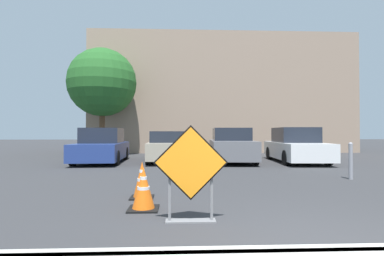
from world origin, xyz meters
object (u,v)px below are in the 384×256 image
object	(u,v)px
road_closed_sign	(191,170)
parked_car_third	(231,146)
traffic_cone_nearest	(144,189)
traffic_cone_second	(142,180)
parked_car_nearest	(102,147)
parked_car_fourth	(296,146)
parked_car_second	(167,147)
bollard_nearest	(351,160)

from	to	relation	value
road_closed_sign	parked_car_third	bearing A→B (deg)	76.31
traffic_cone_nearest	parked_car_third	world-z (taller)	parked_car_third
traffic_cone_second	parked_car_nearest	distance (m)	7.90
traffic_cone_second	parked_car_nearest	world-z (taller)	parked_car_nearest
road_closed_sign	parked_car_fourth	distance (m)	10.23
road_closed_sign	parked_car_second	size ratio (longest dim) A/B	0.32
traffic_cone_nearest	traffic_cone_second	world-z (taller)	traffic_cone_second
parked_car_second	parked_car_third	bearing A→B (deg)	167.85
parked_car_third	parked_car_fourth	world-z (taller)	parked_car_fourth
traffic_cone_nearest	parked_car_nearest	size ratio (longest dim) A/B	0.17
traffic_cone_second	parked_car_nearest	size ratio (longest dim) A/B	0.17
parked_car_second	parked_car_fourth	size ratio (longest dim) A/B	0.97
parked_car_nearest	bollard_nearest	bearing A→B (deg)	145.35
parked_car_second	traffic_cone_second	bearing A→B (deg)	85.55
traffic_cone_second	bollard_nearest	xyz separation A→B (m)	(5.58, 2.17, 0.19)
parked_car_nearest	parked_car_second	bearing A→B (deg)	-174.81
parked_car_second	parked_car_fourth	bearing A→B (deg)	171.18
road_closed_sign	parked_car_second	world-z (taller)	road_closed_sign
traffic_cone_second	parked_car_third	xyz separation A→B (m)	(3.11, 7.33, 0.35)
road_closed_sign	traffic_cone_second	bearing A→B (deg)	118.58
road_closed_sign	traffic_cone_nearest	bearing A→B (deg)	135.41
parked_car_second	bollard_nearest	size ratio (longest dim) A/B	4.27
traffic_cone_nearest	traffic_cone_second	distance (m)	0.92
parked_car_fourth	parked_car_second	bearing A→B (deg)	-2.50
parked_car_third	bollard_nearest	size ratio (longest dim) A/B	4.08
road_closed_sign	traffic_cone_second	world-z (taller)	road_closed_sign
parked_car_third	parked_car_fourth	bearing A→B (deg)	-178.95
parked_car_nearest	parked_car_fourth	distance (m)	8.68
traffic_cone_nearest	parked_car_nearest	bearing A→B (deg)	108.64
parked_car_nearest	parked_car_second	distance (m)	2.92
road_closed_sign	bollard_nearest	size ratio (longest dim) A/B	1.36
road_closed_sign	parked_car_fourth	size ratio (longest dim) A/B	0.31
parked_car_nearest	parked_car_fourth	bearing A→B (deg)	176.31
bollard_nearest	traffic_cone_second	bearing A→B (deg)	-158.75
parked_car_third	bollard_nearest	xyz separation A→B (m)	(2.48, -5.16, -0.16)
traffic_cone_second	bollard_nearest	world-z (taller)	bollard_nearest
parked_car_nearest	parked_car_second	world-z (taller)	parked_car_nearest
road_closed_sign	traffic_cone_nearest	size ratio (longest dim) A/B	1.95
traffic_cone_nearest	bollard_nearest	size ratio (longest dim) A/B	0.70
parked_car_nearest	bollard_nearest	size ratio (longest dim) A/B	4.19
parked_car_third	road_closed_sign	bearing A→B (deg)	79.92
traffic_cone_nearest	bollard_nearest	xyz separation A→B (m)	(5.45, 3.09, 0.20)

